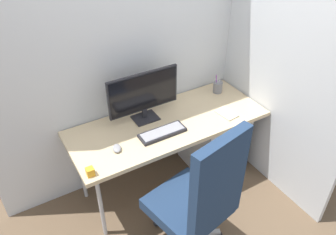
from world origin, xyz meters
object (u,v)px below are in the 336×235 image
Objects in this scene: mouse at (117,148)px; notebook at (226,113)px; keyboard at (162,133)px; pen_holder at (218,87)px; office_chair at (200,199)px; desk_clamp_accessory at (90,172)px; monitor at (144,94)px; filing_cabinet at (213,138)px.

mouse reaches higher than notebook.
pen_holder is at bearing 20.87° from keyboard.
pen_holder is (0.82, 0.90, 0.17)m from office_chair.
pen_holder is at bearing 16.94° from desk_clamp_accessory.
monitor reaches higher than desk_clamp_accessory.
filing_cabinet is 0.94m from monitor.
desk_clamp_accessory is at bearing -147.20° from monitor.
monitor is at bearing 147.58° from notebook.
pen_holder is 2.99× the size of desk_clamp_accessory.
keyboard is 0.66m from desk_clamp_accessory.
monitor is 0.78m from desk_clamp_accessory.
office_chair is 6.66× the size of pen_holder.
monitor is 3.41× the size of pen_holder.
notebook is 3.03× the size of desk_clamp_accessory.
keyboard is at bearing -159.13° from pen_holder.
mouse is 0.53× the size of pen_holder.
monitor is at bearing 169.38° from filing_cabinet.
keyboard reaches higher than notebook.
office_chair reaches higher than desk_clamp_accessory.
office_chair is 1.07m from filing_cabinet.
office_chair reaches higher than notebook.
keyboard is 6.36× the size of desk_clamp_accessory.
filing_cabinet is at bearing 12.38° from keyboard.
filing_cabinet is 1.39m from desk_clamp_accessory.
monitor reaches higher than notebook.
filing_cabinet is at bearing 47.14° from office_chair.
mouse reaches higher than filing_cabinet.
keyboard is 0.39m from mouse.
office_chair reaches higher than pen_holder.
monitor reaches higher than filing_cabinet.
desk_clamp_accessory reaches higher than keyboard.
filing_cabinet is 1.59× the size of keyboard.
keyboard reaches higher than filing_cabinet.
notebook is (-0.15, -0.33, -0.05)m from pen_holder.
pen_holder reaches higher than keyboard.
monitor is at bearing 94.13° from keyboard.
mouse reaches higher than keyboard.
office_chair is 0.63m from keyboard.
office_chair is at bearing -132.86° from filing_cabinet.
mouse is (-0.39, 0.01, 0.00)m from keyboard.
desk_clamp_accessory is (-0.63, -0.40, -0.21)m from monitor.
desk_clamp_accessory reaches higher than notebook.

